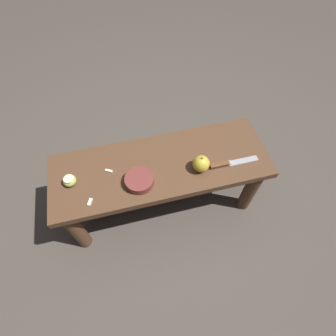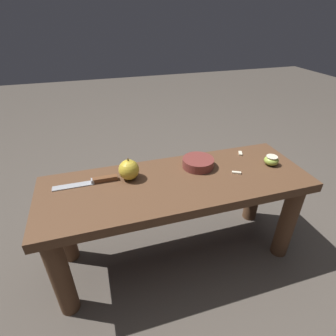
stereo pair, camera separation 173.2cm
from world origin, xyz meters
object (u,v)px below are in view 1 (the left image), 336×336
object	(u,v)px
knife	(227,164)
apple_whole	(201,164)
apple_cut	(70,181)
wooden_bench	(161,175)
bowl	(139,180)

from	to	relation	value
knife	apple_whole	bearing A→B (deg)	176.06
apple_whole	apple_cut	xyz separation A→B (m)	(0.64, -0.07, -0.02)
wooden_bench	apple_cut	distance (m)	0.47
apple_cut	bowl	size ratio (longest dim) A/B	0.46
knife	bowl	bearing A→B (deg)	179.58
wooden_bench	apple_cut	bearing A→B (deg)	0.19
knife	apple_whole	size ratio (longest dim) A/B	2.67
wooden_bench	bowl	bearing A→B (deg)	32.58
apple_cut	wooden_bench	bearing A→B (deg)	-179.81
bowl	apple_whole	bearing A→B (deg)	-178.90
knife	bowl	distance (m)	0.45
apple_whole	wooden_bench	bearing A→B (deg)	-21.26
wooden_bench	apple_whole	bearing A→B (deg)	158.74
apple_cut	bowl	xyz separation A→B (m)	(-0.33, 0.08, -0.00)
apple_whole	bowl	bearing A→B (deg)	1.10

